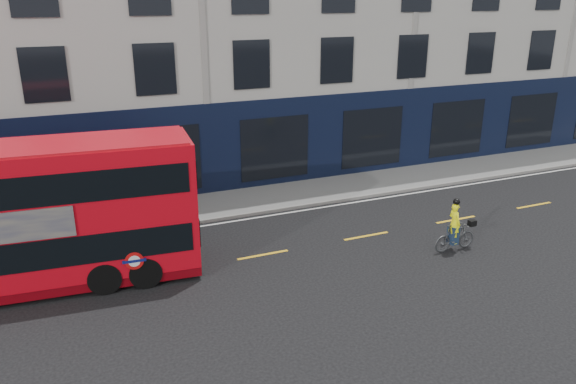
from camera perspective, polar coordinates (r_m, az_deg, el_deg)
ground at (r=17.75m, az=-0.85°, el=-8.36°), size 120.00×120.00×0.00m
pavement at (r=23.35m, az=-6.86°, el=-1.28°), size 60.00×3.00×0.12m
kerb at (r=22.01m, az=-5.76°, el=-2.55°), size 60.00×0.12×0.13m
building_terrace at (r=28.12m, az=-11.39°, el=17.53°), size 50.00×10.07×15.00m
road_edge_line at (r=21.77m, az=-5.51°, el=-2.97°), size 58.00×0.10×0.01m
lane_dashes at (r=19.00m, az=-2.56°, el=-6.39°), size 58.00×0.12×0.01m
bus at (r=17.91m, az=-26.72°, el=-2.51°), size 10.91×3.31×4.33m
cyclist at (r=19.88m, az=16.59°, el=-4.03°), size 1.62×0.51×1.90m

